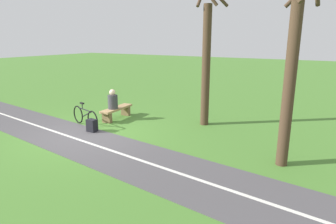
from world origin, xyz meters
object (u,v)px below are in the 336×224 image
object	(u,v)px
backpack	(92,126)
person_seated	(113,101)
bench	(117,111)
tree_by_path	(206,62)
tree_far_left	(290,80)
bicycle	(85,117)

from	to	relation	value
backpack	person_seated	bearing A→B (deg)	-166.48
person_seated	backpack	size ratio (longest dim) A/B	1.72
person_seated	backpack	world-z (taller)	person_seated
bench	backpack	xyz separation A→B (m)	(1.72, 0.38, -0.10)
bench	tree_by_path	distance (m)	4.01
bench	tree_far_left	size ratio (longest dim) A/B	0.35
bench	tree_far_left	world-z (taller)	tree_far_left
bench	backpack	bearing A→B (deg)	8.33
bench	tree_by_path	xyz separation A→B (m)	(-1.06, 3.31, 2.00)
person_seated	tree_by_path	world-z (taller)	tree_by_path
tree_far_left	tree_by_path	bearing A→B (deg)	-125.74
tree_by_path	tree_far_left	xyz separation A→B (m)	(2.25, 3.13, -0.16)
tree_by_path	backpack	bearing A→B (deg)	-46.61
bicycle	tree_far_left	bearing A→B (deg)	16.28
person_seated	tree_far_left	xyz separation A→B (m)	(0.98, 6.43, 1.38)
bench	tree_by_path	bearing A→B (deg)	103.71
tree_by_path	bench	bearing A→B (deg)	-72.26
backpack	tree_far_left	size ratio (longest dim) A/B	0.09
bench	bicycle	world-z (taller)	bicycle
person_seated	tree_by_path	bearing A→B (deg)	107.12
bicycle	tree_by_path	distance (m)	4.78
person_seated	tree_by_path	distance (m)	3.85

